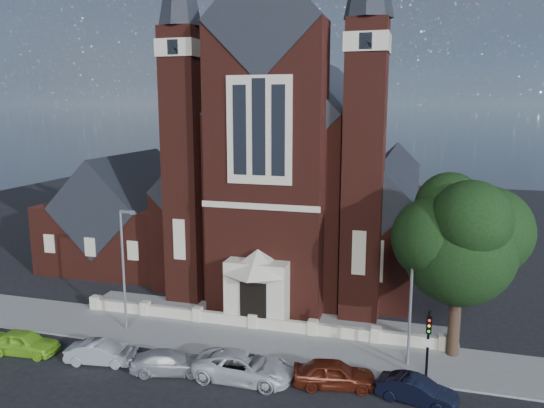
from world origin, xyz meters
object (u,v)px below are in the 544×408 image
at_px(parish_hall, 128,220).
at_px(street_lamp_right, 413,289).
at_px(car_silver_b, 169,362).
at_px(car_silver_a, 100,353).
at_px(church, 307,175).
at_px(car_white_suv, 244,367).
at_px(street_tree, 462,244).
at_px(car_dark_red, 334,374).
at_px(traffic_signal, 428,337).
at_px(car_navy, 417,391).
at_px(street_lamp_left, 124,263).
at_px(car_lime_van, 24,342).

relative_size(parish_hall, street_lamp_right, 1.51).
bearing_deg(car_silver_b, car_silver_a, 75.10).
distance_m(church, car_white_suv, 24.12).
height_order(street_tree, car_silver_a, street_tree).
bearing_deg(car_dark_red, traffic_signal, -80.06).
xyz_separation_m(car_white_suv, car_dark_red, (4.79, 0.58, -0.02)).
distance_m(car_silver_b, car_navy, 13.25).
bearing_deg(traffic_signal, street_lamp_right, 120.01).
distance_m(car_white_suv, car_dark_red, 4.83).
relative_size(street_tree, car_silver_a, 2.73).
relative_size(street_lamp_left, car_dark_red, 1.87).
distance_m(street_tree, street_lamp_right, 3.84).
distance_m(parish_hall, car_white_suv, 25.30).
xyz_separation_m(car_silver_b, car_white_suv, (4.23, 0.41, 0.14)).
distance_m(car_silver_b, car_white_suv, 4.25).
distance_m(street_tree, car_silver_a, 21.48).
relative_size(parish_hall, car_silver_a, 3.12).
xyz_separation_m(street_lamp_left, car_dark_red, (14.24, -3.37, -3.86)).
distance_m(church, car_silver_b, 24.64).
bearing_deg(street_tree, car_lime_van, -165.53).
xyz_separation_m(street_lamp_left, street_lamp_right, (18.00, 0.00, 0.00)).
distance_m(car_lime_van, car_navy, 22.63).
distance_m(street_lamp_right, car_silver_b, 14.08).
xyz_separation_m(parish_hall, street_tree, (28.60, -12.29, 2.95)).
bearing_deg(car_dark_red, car_navy, -106.07).
bearing_deg(car_white_suv, car_navy, -88.58).
distance_m(car_lime_van, car_white_suv, 13.62).
distance_m(parish_hall, street_lamp_left, 16.18).
bearing_deg(car_dark_red, parish_hall, 41.08).
relative_size(parish_hall, car_navy, 3.10).
bearing_deg(street_lamp_left, street_tree, 4.76).
height_order(street_tree, car_lime_van, street_tree).
bearing_deg(street_lamp_left, traffic_signal, -4.76).
xyz_separation_m(street_tree, car_dark_red, (-6.27, -5.07, -6.22)).
bearing_deg(church, car_silver_b, -96.59).
bearing_deg(street_lamp_right, car_dark_red, -138.19).
xyz_separation_m(car_lime_van, car_silver_b, (9.38, 0.30, -0.09)).
distance_m(street_tree, car_white_suv, 13.89).
height_order(street_lamp_right, car_lime_van, street_lamp_right).
bearing_deg(car_lime_van, parish_hall, 7.38).
relative_size(church, car_navy, 8.87).
bearing_deg(car_silver_a, street_tree, -81.78).
relative_size(car_lime_van, car_silver_a, 1.07).
relative_size(car_lime_van, car_silver_b, 0.98).
height_order(car_white_suv, car_dark_red, car_white_suv).
bearing_deg(street_lamp_left, parish_hall, 120.02).
distance_m(car_dark_red, car_navy, 4.23).
bearing_deg(car_navy, parish_hall, 69.13).
bearing_deg(traffic_signal, car_navy, -101.92).
height_order(street_lamp_right, car_navy, street_lamp_right).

